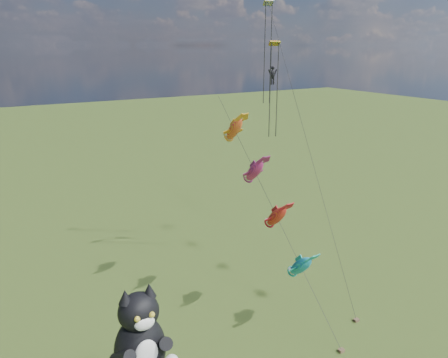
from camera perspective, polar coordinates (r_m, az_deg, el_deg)
cat_kite_rig at (r=20.83m, az=-10.65°, el=-20.78°), size 2.67×4.13×10.37m
fish_windsock_rig at (r=34.57m, az=5.44°, el=-1.89°), size 1.39×15.96×15.91m
parafoil_rig at (r=42.66m, az=6.55°, el=13.75°), size 3.77×17.32×24.26m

